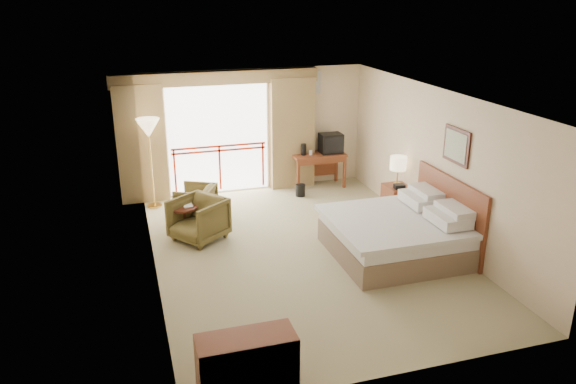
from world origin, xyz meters
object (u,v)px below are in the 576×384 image
object	(u,v)px
tv	(331,143)
side_table	(184,215)
bed	(397,234)
wastebasket	(300,190)
nightstand	(397,201)
floor_lamp	(148,132)
table_lamp	(398,164)
dresser	(247,365)
armchair_near	(200,239)
armchair_far	(197,217)
desk	(317,160)

from	to	relation	value
tv	side_table	world-z (taller)	tv
bed	wastebasket	world-z (taller)	bed
bed	nightstand	bearing A→B (deg)	62.97
nightstand	floor_lamp	bearing A→B (deg)	155.63
table_lamp	wastebasket	bearing A→B (deg)	131.18
floor_lamp	dresser	distance (m)	6.38
side_table	armchair_near	bearing A→B (deg)	-52.35
table_lamp	bed	bearing A→B (deg)	-116.29
armchair_far	side_table	world-z (taller)	side_table
tv	wastebasket	distance (m)	1.33
nightstand	table_lamp	world-z (taller)	table_lamp
desk	armchair_far	xyz separation A→B (m)	(-2.95, -1.11, -0.61)
armchair_far	nightstand	bearing A→B (deg)	100.03
desk	floor_lamp	world-z (taller)	floor_lamp
armchair_far	floor_lamp	xyz separation A→B (m)	(-0.76, 0.84, 1.61)
table_lamp	tv	size ratio (longest dim) A/B	1.15
table_lamp	side_table	bearing A→B (deg)	175.74
bed	floor_lamp	size ratio (longest dim) A/B	1.14
side_table	tv	bearing A→B (deg)	27.23
nightstand	armchair_far	xyz separation A→B (m)	(-3.82, 1.15, -0.33)
side_table	dresser	size ratio (longest dim) A/B	0.51
desk	floor_lamp	xyz separation A→B (m)	(-3.71, -0.26, 1.00)
table_lamp	desk	world-z (taller)	table_lamp
table_lamp	desk	distance (m)	2.42
armchair_near	bed	bearing A→B (deg)	25.74
desk	armchair_far	size ratio (longest dim) A/B	1.66
armchair_near	tv	bearing A→B (deg)	85.20
desk	table_lamp	bearing A→B (deg)	-71.48
armchair_near	floor_lamp	size ratio (longest dim) A/B	0.46
dresser	tv	bearing A→B (deg)	57.47
bed	floor_lamp	world-z (taller)	floor_lamp
table_lamp	tv	distance (m)	2.23
wastebasket	side_table	world-z (taller)	side_table
table_lamp	armchair_near	xyz separation A→B (m)	(-3.93, 0.02, -1.10)
floor_lamp	armchair_near	bearing A→B (deg)	-71.18
wastebasket	dresser	size ratio (longest dim) A/B	0.24
bed	armchair_near	xyz separation A→B (m)	(-3.14, 1.61, -0.38)
desk	armchair_near	bearing A→B (deg)	-147.44
nightstand	side_table	size ratio (longest dim) A/B	1.19
table_lamp	desk	size ratio (longest dim) A/B	0.47
armchair_near	side_table	xyz separation A→B (m)	(-0.22, 0.29, 0.38)
wastebasket	tv	bearing A→B (deg)	28.87
tv	dresser	size ratio (longest dim) A/B	0.45
armchair_near	wastebasket	bearing A→B (deg)	86.39
armchair_near	side_table	bearing A→B (deg)	-179.52
table_lamp	armchair_far	bearing A→B (deg)	163.92
armchair_far	dresser	bearing A→B (deg)	24.71
table_lamp	wastebasket	size ratio (longest dim) A/B	2.14
tv	floor_lamp	world-z (taller)	floor_lamp
armchair_near	side_table	distance (m)	0.52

